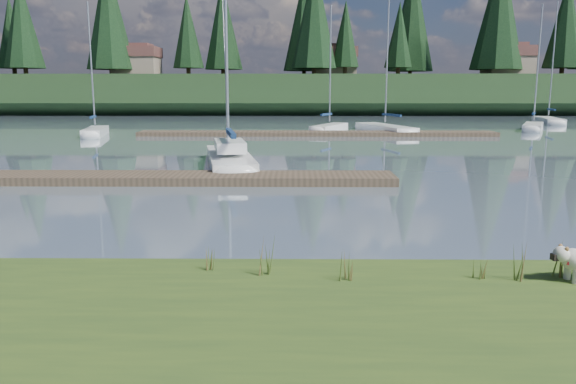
{
  "coord_description": "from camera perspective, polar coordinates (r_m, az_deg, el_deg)",
  "views": [
    {
      "loc": [
        0.37,
        -11.15,
        3.34
      ],
      "look_at": [
        0.25,
        -0.5,
        1.39
      ],
      "focal_mm": 35.0,
      "sensor_mm": 36.0,
      "label": 1
    }
  ],
  "objects": [
    {
      "name": "dock_near",
      "position": [
        20.87,
        -11.44,
        1.39
      ],
      "size": [
        16.0,
        2.0,
        0.3
      ],
      "primitive_type": "cube",
      "color": "#4C3D2C",
      "rests_on": "ground"
    },
    {
      "name": "sailboat_bg_0",
      "position": [
        44.05,
        -18.89,
        5.92
      ],
      "size": [
        2.59,
        6.57,
        9.53
      ],
      "rotation": [
        0.0,
        0.0,
        1.78
      ],
      "color": "white",
      "rests_on": "ground"
    },
    {
      "name": "sailboat_bg_5",
      "position": [
        62.61,
        24.76,
        6.69
      ],
      "size": [
        3.22,
        8.45,
        11.81
      ],
      "rotation": [
        0.0,
        0.0,
        1.37
      ],
      "color": "white",
      "rests_on": "ground"
    },
    {
      "name": "weed_2",
      "position": [
        9.67,
        22.28,
        -6.72
      ],
      "size": [
        0.17,
        0.14,
        0.66
      ],
      "color": "#475B23",
      "rests_on": "bank"
    },
    {
      "name": "conifer_1",
      "position": [
        91.88,
        -26.29,
        14.32
      ],
      "size": [
        4.4,
        4.4,
        11.3
      ],
      "color": "#382619",
      "rests_on": "ridge"
    },
    {
      "name": "house_2",
      "position": [
        85.55,
        21.44,
        12.36
      ],
      "size": [
        6.3,
        5.3,
        4.65
      ],
      "color": "gray",
      "rests_on": "ridge"
    },
    {
      "name": "weed_3",
      "position": [
        9.54,
        -7.83,
        -6.6
      ],
      "size": [
        0.17,
        0.14,
        0.52
      ],
      "color": "#475B23",
      "rests_on": "bank"
    },
    {
      "name": "conifer_2",
      "position": [
        83.74,
        -17.78,
        16.92
      ],
      "size": [
        6.6,
        6.6,
        16.05
      ],
      "color": "#382619",
      "rests_on": "ridge"
    },
    {
      "name": "weed_1",
      "position": [
        9.02,
        5.99,
        -7.51
      ],
      "size": [
        0.17,
        0.14,
        0.54
      ],
      "color": "#475B23",
      "rests_on": "bank"
    },
    {
      "name": "weed_5",
      "position": [
        10.11,
        25.76,
        -6.32
      ],
      "size": [
        0.17,
        0.14,
        0.63
      ],
      "color": "#475B23",
      "rests_on": "bank"
    },
    {
      "name": "conifer_5",
      "position": [
        82.8,
        11.24,
        15.39
      ],
      "size": [
        3.96,
        3.96,
        10.35
      ],
      "color": "#382619",
      "rests_on": "ridge"
    },
    {
      "name": "dock_far",
      "position": [
        41.31,
        2.93,
        5.95
      ],
      "size": [
        26.0,
        2.2,
        0.3
      ],
      "primitive_type": "cube",
      "color": "#4C3D2C",
      "rests_on": "ground"
    },
    {
      "name": "weed_0",
      "position": [
        9.23,
        -2.17,
        -6.63
      ],
      "size": [
        0.17,
        0.14,
        0.69
      ],
      "color": "#475B23",
      "rests_on": "bank"
    },
    {
      "name": "conifer_3",
      "position": [
        84.22,
        -6.68,
        16.05
      ],
      "size": [
        4.84,
        4.84,
        12.25
      ],
      "color": "#382619",
      "rests_on": "ridge"
    },
    {
      "name": "house_1",
      "position": [
        82.44,
        4.69,
        13.13
      ],
      "size": [
        6.3,
        5.3,
        4.65
      ],
      "color": "gray",
      "rests_on": "ridge"
    },
    {
      "name": "mud_lip",
      "position": [
        10.11,
        -1.49,
        -8.49
      ],
      "size": [
        60.0,
        0.5,
        0.14
      ],
      "primitive_type": "cube",
      "color": "#33281C",
      "rests_on": "ground"
    },
    {
      "name": "sailboat_bg_2",
      "position": [
        45.89,
        4.47,
        6.61
      ],
      "size": [
        3.71,
        6.44,
        9.88
      ],
      "rotation": [
        0.0,
        0.0,
        1.17
      ],
      "color": "white",
      "rests_on": "ground"
    },
    {
      "name": "ground",
      "position": [
        41.29,
        0.14,
        5.76
      ],
      "size": [
        200.0,
        200.0,
        0.0
      ],
      "primitive_type": "plane",
      "color": "gray",
      "rests_on": "ground"
    },
    {
      "name": "sailboat_main",
      "position": [
        25.42,
        -6.07,
        3.74
      ],
      "size": [
        3.24,
        8.86,
        12.52
      ],
      "rotation": [
        0.0,
        0.0,
        1.75
      ],
      "color": "white",
      "rests_on": "ground"
    },
    {
      "name": "sailboat_bg_3",
      "position": [
        45.85,
        9.41,
        6.48
      ],
      "size": [
        4.16,
        9.15,
        13.12
      ],
      "rotation": [
        0.0,
        0.0,
        1.85
      ],
      "color": "white",
      "rests_on": "ground"
    },
    {
      "name": "ridge",
      "position": [
        84.16,
        0.41,
        9.83
      ],
      "size": [
        200.0,
        20.0,
        5.0
      ],
      "primitive_type": "cube",
      "color": "black",
      "rests_on": "ground"
    },
    {
      "name": "conifer_6",
      "position": [
        84.51,
        20.67,
        17.0
      ],
      "size": [
        7.04,
        7.04,
        17.0
      ],
      "color": "#382619",
      "rests_on": "ridge"
    },
    {
      "name": "house_0",
      "position": [
        84.27,
        -15.12,
        12.75
      ],
      "size": [
        6.3,
        5.3,
        4.65
      ],
      "color": "gray",
      "rests_on": "ridge"
    },
    {
      "name": "weed_4",
      "position": [
        9.6,
        18.9,
        -7.32
      ],
      "size": [
        0.17,
        0.14,
        0.39
      ],
      "color": "#475B23",
      "rests_on": "bank"
    },
    {
      "name": "conifer_4",
      "position": [
        77.81,
        2.71,
        17.59
      ],
      "size": [
        6.16,
        6.16,
        15.1
      ],
      "color": "#382619",
      "rests_on": "ridge"
    },
    {
      "name": "sailboat_bg_4",
      "position": [
        51.39,
        23.67,
        6.17
      ],
      "size": [
        4.1,
        6.71,
        10.14
      ],
      "rotation": [
        0.0,
        0.0,
        1.13
      ],
      "color": "white",
      "rests_on": "ground"
    }
  ]
}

